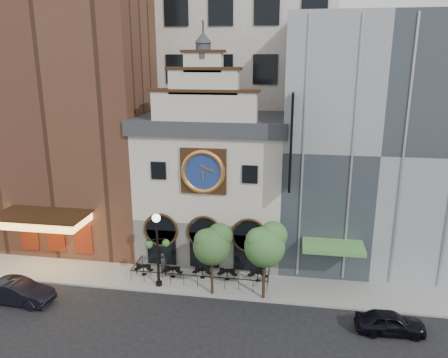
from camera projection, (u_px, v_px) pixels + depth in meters
ground at (194, 296)px, 32.16m from camera, size 120.00×120.00×0.00m
sidewalk at (201, 279)px, 34.52m from camera, size 44.00×5.00×0.15m
clock_building at (213, 181)px, 37.82m from camera, size 12.60×8.78×18.65m
theater_building at (79, 107)px, 40.31m from camera, size 14.00×15.60×25.00m
retail_building at (368, 142)px, 36.92m from camera, size 14.00×14.40×20.00m
office_tower at (234, 28)px, 45.85m from camera, size 20.00×16.00×40.00m
cafe_railing at (201, 273)px, 34.38m from camera, size 10.60×2.60×0.90m
bistro_0 at (144, 269)px, 34.97m from camera, size 1.58×0.68×0.90m
bistro_1 at (173, 272)px, 34.59m from camera, size 1.58×0.68×0.90m
bistro_2 at (202, 272)px, 34.46m from camera, size 1.58×0.68×0.90m
bistro_3 at (227, 274)px, 34.23m from camera, size 1.58×0.68×0.90m
bistro_4 at (258, 275)px, 33.98m from camera, size 1.58×0.68×0.90m
car_right at (390, 322)px, 27.73m from camera, size 4.41×1.94×1.48m
car_left at (18, 292)px, 31.15m from camera, size 5.27×2.10×1.70m
pedestrian at (164, 265)px, 34.64m from camera, size 0.71×0.83×1.94m
lamppost at (157, 242)px, 32.49m from camera, size 1.76×1.08×5.80m
tree_left at (213, 243)px, 31.26m from camera, size 2.82×2.71×5.43m
tree_right at (265, 244)px, 30.60m from camera, size 3.01×2.90×5.79m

